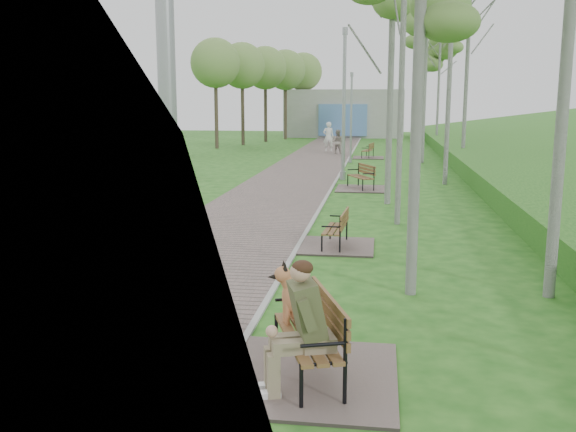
{
  "coord_description": "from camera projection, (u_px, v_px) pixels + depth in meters",
  "views": [
    {
      "loc": [
        1.76,
        -5.24,
        3.2
      ],
      "look_at": [
        0.19,
        5.48,
        1.22
      ],
      "focal_mm": 40.0,
      "sensor_mm": 36.0,
      "label": 1
    }
  ],
  "objects": [
    {
      "name": "building_north",
      "position": [
        345.0,
        113.0,
        55.4
      ],
      "size": [
        10.0,
        5.2,
        4.0
      ],
      "color": "#9E9E99",
      "rests_on": "ground"
    },
    {
      "name": "lamp_post_second",
      "position": [
        344.0,
        110.0,
        25.3
      ],
      "size": [
        0.23,
        0.23,
        5.94
      ],
      "color": "#929499",
      "rests_on": "ground"
    },
    {
      "name": "lamp_post_near",
      "position": [
        170.0,
        160.0,
        4.86
      ],
      "size": [
        0.23,
        0.23,
        5.87
      ],
      "color": "#929499",
      "rests_on": "ground"
    },
    {
      "name": "pedestrian_far",
      "position": [
        337.0,
        142.0,
        37.63
      ],
      "size": [
        0.81,
        0.7,
        1.45
      ],
      "primitive_type": "imported",
      "rotation": [
        0.0,
        0.0,
        2.9
      ],
      "color": "gray",
      "rests_on": "ground"
    },
    {
      "name": "bench_second",
      "position": [
        335.0,
        239.0,
        14.05
      ],
      "size": [
        1.63,
        1.81,
        1.0
      ],
      "color": "#645751",
      "rests_on": "ground"
    },
    {
      "name": "bench_third",
      "position": [
        361.0,
        184.0,
        23.07
      ],
      "size": [
        1.81,
        2.01,
        1.11
      ],
      "color": "#645751",
      "rests_on": "ground"
    },
    {
      "name": "walkway",
      "position": [
        297.0,
        176.0,
        27.1
      ],
      "size": [
        3.5,
        67.0,
        0.04
      ],
      "primitive_type": "cube",
      "color": "#645751",
      "rests_on": "ground"
    },
    {
      "name": "birch_far_c",
      "position": [
        440.0,
        51.0,
        42.33
      ],
      "size": [
        2.35,
        2.35,
        8.09
      ],
      "color": "silver",
      "rests_on": "ground"
    },
    {
      "name": "pedestrian_near",
      "position": [
        328.0,
        137.0,
        39.4
      ],
      "size": [
        0.73,
        0.53,
        1.83
      ],
      "primitive_type": "imported",
      "rotation": [
        0.0,
        0.0,
        3.29
      ],
      "color": "silver",
      "rests_on": "ground"
    },
    {
      "name": "lamp_post_third",
      "position": [
        351.0,
        121.0,
        32.3
      ],
      "size": [
        0.17,
        0.17,
        4.52
      ],
      "color": "#929499",
      "rests_on": "ground"
    },
    {
      "name": "bench_far",
      "position": [
        368.0,
        155.0,
        35.34
      ],
      "size": [
        1.68,
        1.86,
        1.03
      ],
      "color": "#645751",
      "rests_on": "ground"
    },
    {
      "name": "bench_main",
      "position": [
        302.0,
        339.0,
        7.35
      ],
      "size": [
        2.0,
        2.22,
        1.75
      ],
      "color": "#645751",
      "rests_on": "ground"
    },
    {
      "name": "kerb",
      "position": [
        339.0,
        176.0,
        26.85
      ],
      "size": [
        0.1,
        67.0,
        0.05
      ],
      "primitive_type": "cube",
      "color": "#999993",
      "rests_on": "ground"
    },
    {
      "name": "birch_distant_b",
      "position": [
        426.0,
        46.0,
        44.26
      ],
      "size": [
        2.51,
        2.51,
        8.69
      ],
      "color": "silver",
      "rests_on": "ground"
    },
    {
      "name": "birch_distant_a",
      "position": [
        420.0,
        20.0,
        37.99
      ],
      "size": [
        2.54,
        2.54,
        9.99
      ],
      "color": "silver",
      "rests_on": "ground"
    }
  ]
}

